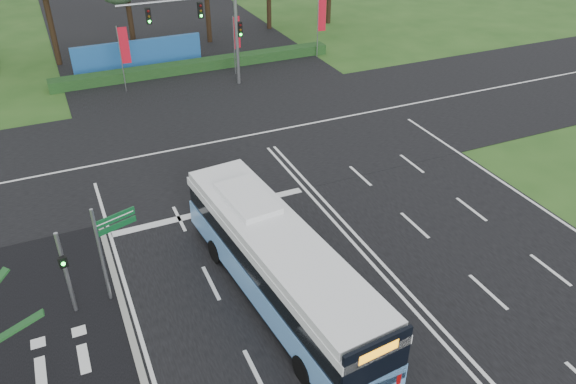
# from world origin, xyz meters

# --- Properties ---
(ground) EXTENTS (120.00, 120.00, 0.00)m
(ground) POSITION_xyz_m (0.00, 0.00, 0.00)
(ground) COLOR #264E1A
(ground) RESTS_ON ground
(road_main) EXTENTS (20.00, 120.00, 0.04)m
(road_main) POSITION_xyz_m (0.00, 0.00, 0.02)
(road_main) COLOR black
(road_main) RESTS_ON ground
(road_cross) EXTENTS (120.00, 14.00, 0.05)m
(road_cross) POSITION_xyz_m (0.00, 12.00, 0.03)
(road_cross) COLOR black
(road_cross) RESTS_ON ground
(kerb_strip) EXTENTS (0.25, 18.00, 0.12)m
(kerb_strip) POSITION_xyz_m (-10.10, -3.00, 0.06)
(kerb_strip) COLOR gray
(kerb_strip) RESTS_ON ground
(city_bus) EXTENTS (3.64, 12.19, 3.45)m
(city_bus) POSITION_xyz_m (-4.44, -1.98, 1.74)
(city_bus) COLOR #619EE2
(city_bus) RESTS_ON ground
(pedestrian_signal) EXTENTS (0.33, 0.43, 3.68)m
(pedestrian_signal) POSITION_xyz_m (-11.76, 0.55, 2.01)
(pedestrian_signal) COLOR gray
(pedestrian_signal) RESTS_ON ground
(street_sign) EXTENTS (1.58, 0.60, 4.23)m
(street_sign) POSITION_xyz_m (-10.12, 0.84, 2.65)
(street_sign) COLOR gray
(street_sign) RESTS_ON ground
(banner_flag_left) EXTENTS (0.69, 0.11, 4.71)m
(banner_flag_left) POSITION_xyz_m (-5.68, 22.24, 3.06)
(banner_flag_left) COLOR gray
(banner_flag_left) RESTS_ON ground
(banner_flag_mid) EXTENTS (0.62, 0.28, 4.44)m
(banner_flag_mid) POSITION_xyz_m (2.64, 22.53, 2.90)
(banner_flag_mid) COLOR gray
(banner_flag_mid) RESTS_ON ground
(banner_flag_right) EXTENTS (0.71, 0.13, 4.83)m
(banner_flag_right) POSITION_xyz_m (10.25, 23.56, 3.14)
(banner_flag_right) COLOR gray
(banner_flag_right) RESTS_ON ground
(traffic_light_gantry) EXTENTS (8.41, 0.28, 7.00)m
(traffic_light_gantry) POSITION_xyz_m (0.21, 20.50, 4.66)
(traffic_light_gantry) COLOR gray
(traffic_light_gantry) RESTS_ON ground
(hedge) EXTENTS (22.00, 1.20, 0.80)m
(hedge) POSITION_xyz_m (0.00, 24.50, 0.40)
(hedge) COLOR #133516
(hedge) RESTS_ON ground
(blue_hoarding) EXTENTS (10.00, 0.30, 2.20)m
(blue_hoarding) POSITION_xyz_m (-4.00, 27.00, 1.10)
(blue_hoarding) COLOR #1C5298
(blue_hoarding) RESTS_ON ground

